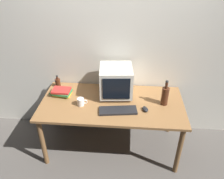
# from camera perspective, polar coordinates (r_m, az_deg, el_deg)

# --- Properties ---
(ground_plane) EXTENTS (6.00, 6.00, 0.00)m
(ground_plane) POSITION_cam_1_polar(r_m,az_deg,el_deg) (3.15, -0.00, -13.80)
(ground_plane) COLOR #56514C
(back_wall) EXTENTS (4.00, 0.08, 2.50)m
(back_wall) POSITION_cam_1_polar(r_m,az_deg,el_deg) (2.84, 0.79, 11.29)
(back_wall) COLOR silver
(back_wall) RESTS_ON ground
(desk) EXTENTS (1.68, 0.82, 0.71)m
(desk) POSITION_cam_1_polar(r_m,az_deg,el_deg) (2.73, -0.00, -4.54)
(desk) COLOR olive
(desk) RESTS_ON ground
(crt_monitor) EXTENTS (0.41, 0.42, 0.37)m
(crt_monitor) POSITION_cam_1_polar(r_m,az_deg,el_deg) (2.72, 0.99, 2.14)
(crt_monitor) COLOR beige
(crt_monitor) RESTS_ON desk
(keyboard) EXTENTS (0.44, 0.21, 0.02)m
(keyboard) POSITION_cam_1_polar(r_m,az_deg,el_deg) (2.54, 1.51, -5.29)
(keyboard) COLOR black
(keyboard) RESTS_ON desk
(computer_mouse) EXTENTS (0.09, 0.11, 0.04)m
(computer_mouse) POSITION_cam_1_polar(r_m,az_deg,el_deg) (2.57, 8.34, -4.89)
(computer_mouse) COLOR black
(computer_mouse) RESTS_ON desk
(bottle_tall) EXTENTS (0.08, 0.08, 0.32)m
(bottle_tall) POSITION_cam_1_polar(r_m,az_deg,el_deg) (2.66, 13.16, -1.46)
(bottle_tall) COLOR #472314
(bottle_tall) RESTS_ON desk
(bottle_short) EXTENTS (0.07, 0.07, 0.17)m
(bottle_short) POSITION_cam_1_polar(r_m,az_deg,el_deg) (3.04, -13.46, 1.77)
(bottle_short) COLOR #472314
(bottle_short) RESTS_ON desk
(book_stack) EXTENTS (0.26, 0.20, 0.08)m
(book_stack) POSITION_cam_1_polar(r_m,az_deg,el_deg) (2.86, -12.54, -0.61)
(book_stack) COLOR gold
(book_stack) RESTS_ON desk
(mug) EXTENTS (0.12, 0.08, 0.09)m
(mug) POSITION_cam_1_polar(r_m,az_deg,el_deg) (2.64, -7.81, -3.08)
(mug) COLOR white
(mug) RESTS_ON desk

